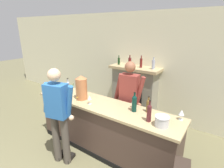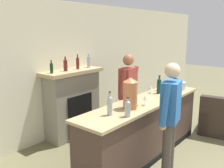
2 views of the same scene
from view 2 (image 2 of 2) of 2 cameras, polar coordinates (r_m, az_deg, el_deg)
The scene contains 16 objects.
wall_back_panel at distance 5.39m, azimuth -9.73°, elevation 3.46°, with size 12.00×0.07×2.75m.
bar_counter at distance 4.45m, azimuth 7.34°, elevation -10.05°, with size 2.94×0.66×1.01m.
fireplace_stone at distance 5.24m, azimuth -8.97°, elevation -4.23°, with size 1.32×0.52×1.70m.
armchair_black at distance 5.87m, azimuth 23.87°, elevation -7.91°, with size 0.97×1.00×0.86m.
person_customer at distance 3.62m, azimuth 13.04°, elevation -7.65°, with size 0.65×0.37×1.76m.
person_bartender at distance 4.78m, azimuth 3.69°, elevation -2.52°, with size 0.66×0.34×1.75m.
copper_dispenser at distance 3.80m, azimuth 4.19°, elevation -2.08°, with size 0.23×0.26×0.48m.
ice_bucket_steel at distance 5.20m, azimuth 15.40°, elevation -0.39°, with size 0.21×0.21×0.16m.
wine_bottle_rose_blush at distance 5.01m, azimuth 14.28°, elevation 0.05°, with size 0.07×0.07×0.35m.
wine_bottle_chardonnay_pale at distance 3.51m, azimuth -0.51°, elevation -4.74°, with size 0.08×0.08×0.34m.
wine_bottle_burgundy_dark at distance 3.47m, azimuth 3.58°, elevation -5.45°, with size 0.08×0.08×0.28m.
wine_bottle_merlot_tall at distance 4.79m, azimuth 10.72°, elevation -0.29°, with size 0.08×0.08×0.35m.
wine_bottle_port_short at distance 5.02m, azimuth 10.78°, elevation -0.06°, with size 0.07×0.07×0.28m.
wine_glass_back_row at distance 4.79m, azimuth 8.86°, elevation -0.75°, with size 0.08×0.08×0.16m.
wine_glass_by_dispenser at distance 5.50m, azimuth 12.89°, elevation 0.84°, with size 0.09×0.09×0.17m.
wine_glass_mid_counter at distance 4.01m, azimuth 7.61°, elevation -3.19°, with size 0.07×0.07×0.17m.
Camera 2 is at (-3.48, -0.39, 2.19)m, focal length 40.00 mm.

